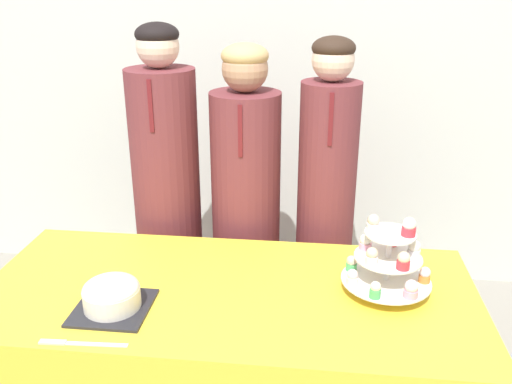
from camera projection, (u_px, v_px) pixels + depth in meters
name	position (u px, v px, depth m)	size (l,w,h in m)	color
wall_back	(267.00, 54.00, 3.04)	(9.00, 0.06, 2.70)	silver
table	(230.00, 369.00, 2.07)	(1.78, 0.80, 0.71)	yellow
round_cake	(112.00, 295.00, 1.80)	(0.25, 0.25, 0.11)	#232328
cake_knife	(68.00, 343.00, 1.65)	(0.28, 0.03, 0.01)	silver
cupcake_stand	(388.00, 260.00, 1.88)	(0.31, 0.31, 0.29)	silver
student_0	(168.00, 205.00, 2.56)	(0.31, 0.32, 1.58)	brown
student_1	(246.00, 215.00, 2.53)	(0.32, 0.32, 1.50)	brown
student_2	(325.00, 213.00, 2.49)	(0.26, 0.27, 1.53)	brown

